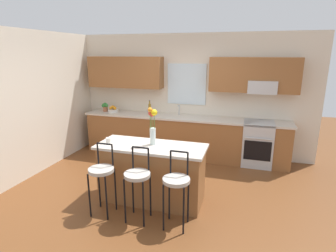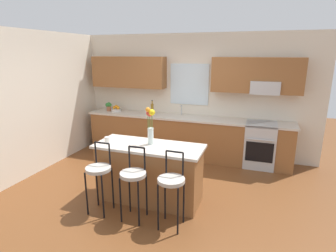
{
  "view_description": "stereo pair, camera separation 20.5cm",
  "coord_description": "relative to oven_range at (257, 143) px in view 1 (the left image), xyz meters",
  "views": [
    {
      "loc": [
        1.37,
        -4.03,
        2.29
      ],
      "look_at": [
        -0.0,
        0.55,
        1.0
      ],
      "focal_mm": 29.2,
      "sensor_mm": 36.0,
      "label": 1
    },
    {
      "loc": [
        1.57,
        -3.96,
        2.29
      ],
      "look_at": [
        -0.0,
        0.55,
        1.0
      ],
      "focal_mm": 29.2,
      "sensor_mm": 36.0,
      "label": 2
    }
  ],
  "objects": [
    {
      "name": "bottle_olive_oil",
      "position": [
        -2.39,
        0.02,
        0.59
      ],
      "size": [
        0.06,
        0.06,
        0.32
      ],
      "color": "olive",
      "rests_on": "counter_run"
    },
    {
      "name": "wall_left",
      "position": [
        -4.16,
        -1.38,
        0.89
      ],
      "size": [
        0.12,
        4.6,
        2.7
      ],
      "primitive_type": "cube",
      "color": "beige",
      "rests_on": "ground"
    },
    {
      "name": "back_wall_assembly",
      "position": [
        -1.57,
        0.31,
        1.05
      ],
      "size": [
        5.6,
        0.5,
        2.7
      ],
      "color": "beige",
      "rests_on": "ground"
    },
    {
      "name": "bar_stool_near",
      "position": [
        -2.16,
        -2.56,
        0.18
      ],
      "size": [
        0.36,
        0.36,
        1.04
      ],
      "color": "black",
      "rests_on": "ground"
    },
    {
      "name": "potted_plant_small",
      "position": [
        -3.53,
        0.03,
        0.58
      ],
      "size": [
        0.18,
        0.12,
        0.21
      ],
      "color": "#9E5B3D",
      "rests_on": "counter_run"
    },
    {
      "name": "bar_stool_middle",
      "position": [
        -1.61,
        -2.56,
        0.18
      ],
      "size": [
        0.36,
        0.36,
        1.04
      ],
      "color": "black",
      "rests_on": "ground"
    },
    {
      "name": "kitchen_island",
      "position": [
        -1.61,
        -2.0,
        0.0
      ],
      "size": [
        1.67,
        0.68,
        0.92
      ],
      "color": "brown",
      "rests_on": "ground"
    },
    {
      "name": "fruit_bowl_oranges",
      "position": [
        -3.33,
        0.03,
        0.51
      ],
      "size": [
        0.24,
        0.24,
        0.16
      ],
      "color": "silver",
      "rests_on": "counter_run"
    },
    {
      "name": "mug_ceramic",
      "position": [
        -2.28,
        -2.1,
        0.51
      ],
      "size": [
        0.08,
        0.08,
        0.09
      ],
      "primitive_type": "cylinder",
      "color": "silver",
      "rests_on": "kitchen_island"
    },
    {
      "name": "ground_plane",
      "position": [
        -1.6,
        -1.68,
        -0.46
      ],
      "size": [
        14.0,
        14.0,
        0.0
      ],
      "primitive_type": "plane",
      "color": "brown"
    },
    {
      "name": "counter_run",
      "position": [
        -1.6,
        0.02,
        0.01
      ],
      "size": [
        4.56,
        0.64,
        0.92
      ],
      "color": "brown",
      "rests_on": "ground"
    },
    {
      "name": "bar_stool_far",
      "position": [
        -1.06,
        -2.56,
        0.18
      ],
      "size": [
        0.36,
        0.36,
        1.04
      ],
      "color": "black",
      "rests_on": "ground"
    },
    {
      "name": "sink_faucet",
      "position": [
        -1.74,
        0.17,
        0.6
      ],
      "size": [
        0.02,
        0.13,
        0.23
      ],
      "color": "#B7BABC",
      "rests_on": "counter_run"
    },
    {
      "name": "oven_range",
      "position": [
        0.0,
        0.0,
        0.0
      ],
      "size": [
        0.6,
        0.64,
        0.92
      ],
      "color": "#B7BABC",
      "rests_on": "ground"
    },
    {
      "name": "flower_vase",
      "position": [
        -1.6,
        -1.95,
        0.79
      ],
      "size": [
        0.14,
        0.13,
        0.58
      ],
      "color": "silver",
      "rests_on": "kitchen_island"
    }
  ]
}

